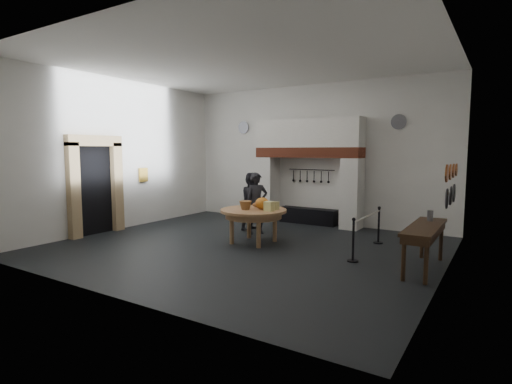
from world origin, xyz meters
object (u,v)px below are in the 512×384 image
Objects in this scene: visitor_near at (257,203)px; barrier_post_far at (379,226)px; work_table at (254,211)px; iron_range at (308,216)px; visitor_far at (252,201)px; barrier_post_near at (353,241)px; side_table at (425,227)px.

barrier_post_far is at bearing -39.69° from visitor_near.
visitor_near is (-0.54, 1.01, 0.04)m from work_table.
iron_range is 1.08× the size of visitor_near.
visitor_near reaches higher than visitor_far.
iron_range is 2.11× the size of barrier_post_near.
work_table is at bearing -112.55° from visitor_near.
iron_range is 3.31m from work_table.
side_table is (5.08, -1.58, 0.01)m from visitor_far.
visitor_near is 1.02× the size of visitor_far.
iron_range is 2.11× the size of barrier_post_far.
side_table is 2.32m from barrier_post_far.
visitor_far is at bearing -118.05° from iron_range.
barrier_post_near is at bearing -53.05° from iron_range.
work_table is at bearing 172.66° from barrier_post_near.
barrier_post_near is at bearing -73.10° from visitor_near.
visitor_far is at bearing 123.64° from work_table.
barrier_post_near is at bearing -90.00° from barrier_post_far.
visitor_near is 0.80× the size of side_table.
work_table reaches higher than iron_range.
side_table and barrier_post_far have the same top height.
barrier_post_near is (3.70, -1.76, -0.41)m from visitor_far.
visitor_near is 3.38m from barrier_post_far.
side_table is (4.10, -3.42, 0.62)m from iron_range.
barrier_post_far is (2.71, -1.61, 0.20)m from iron_range.
side_table is 2.44× the size of barrier_post_near.
barrier_post_far is (2.76, 1.64, -0.39)m from work_table.
barrier_post_far reaches higher than work_table.
barrier_post_near is (2.71, -3.61, 0.20)m from iron_range.
side_table is at bearing -2.35° from work_table.
visitor_near reaches higher than barrier_post_near.
side_table is at bearing -39.85° from iron_range.
visitor_far is 1.91× the size of barrier_post_far.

